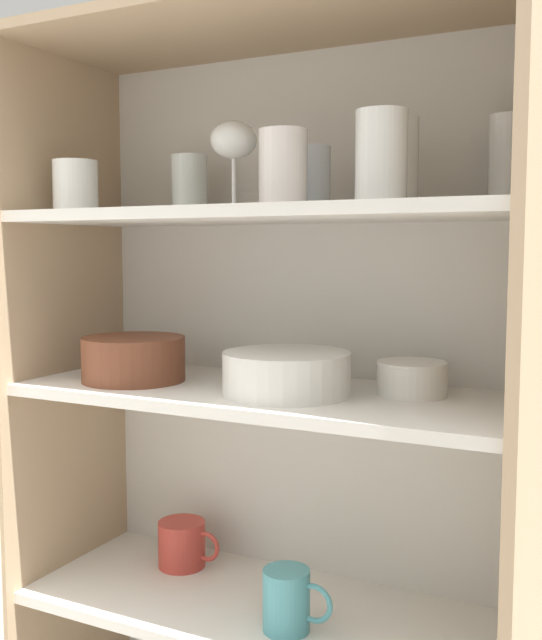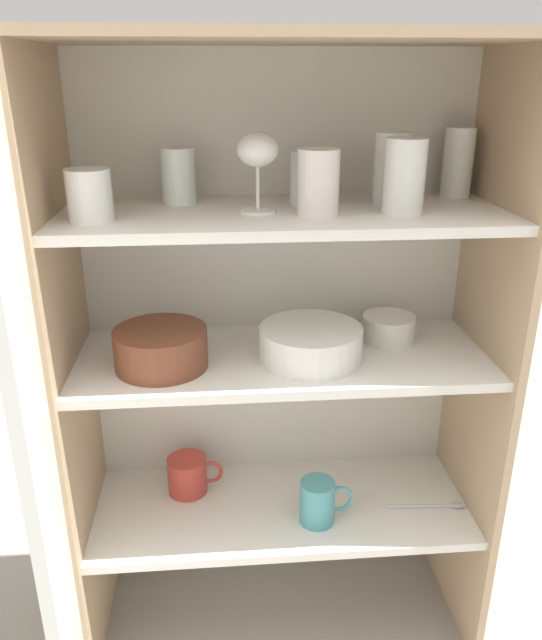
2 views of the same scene
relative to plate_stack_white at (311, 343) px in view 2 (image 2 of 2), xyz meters
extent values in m
cube|color=silver|center=(-0.06, 0.21, -0.09)|extent=(0.91, 0.02, 1.34)
cube|color=tan|center=(-0.50, 0.03, -0.09)|extent=(0.02, 0.37, 1.34)
cube|color=tan|center=(0.39, 0.03, -0.09)|extent=(0.02, 0.37, 1.34)
cube|color=tan|center=(-0.06, 0.03, 0.58)|extent=(0.91, 0.37, 0.02)
cube|color=silver|center=(-0.06, 0.03, -0.44)|extent=(0.87, 0.34, 0.02)
cube|color=silver|center=(-0.06, 0.03, -0.05)|extent=(0.87, 0.34, 0.02)
cube|color=silver|center=(-0.06, 0.03, 0.26)|extent=(0.87, 0.34, 0.02)
cube|color=silver|center=(-0.45, -0.38, -0.09)|extent=(0.12, 0.44, 1.34)
cylinder|color=white|center=(-0.26, 0.11, 0.33)|extent=(0.07, 0.07, 0.11)
cylinder|color=silver|center=(0.00, -0.02, 0.34)|extent=(0.08, 0.08, 0.12)
cylinder|color=white|center=(-0.41, -0.04, 0.32)|extent=(0.08, 0.08, 0.09)
cylinder|color=white|center=(0.16, 0.07, 0.35)|extent=(0.07, 0.07, 0.14)
cylinder|color=white|center=(0.33, 0.14, 0.35)|extent=(0.06, 0.06, 0.14)
cylinder|color=white|center=(0.17, -0.02, 0.34)|extent=(0.08, 0.08, 0.14)
cylinder|color=white|center=(0.00, 0.08, 0.33)|extent=(0.08, 0.08, 0.11)
cylinder|color=white|center=(-0.11, 0.01, 0.28)|extent=(0.07, 0.07, 0.01)
cylinder|color=white|center=(-0.11, 0.01, 0.32)|extent=(0.01, 0.01, 0.08)
ellipsoid|color=white|center=(-0.11, 0.01, 0.39)|extent=(0.08, 0.08, 0.06)
cylinder|color=silver|center=(0.00, 0.00, -0.03)|extent=(0.21, 0.21, 0.01)
cylinder|color=silver|center=(0.00, 0.00, -0.02)|extent=(0.21, 0.21, 0.01)
cylinder|color=silver|center=(0.00, 0.00, -0.01)|extent=(0.21, 0.21, 0.01)
cylinder|color=silver|center=(0.00, 0.00, 0.00)|extent=(0.21, 0.21, 0.01)
cylinder|color=silver|center=(0.00, 0.00, 0.00)|extent=(0.21, 0.21, 0.01)
cylinder|color=silver|center=(0.00, 0.00, 0.01)|extent=(0.21, 0.21, 0.01)
cylinder|color=silver|center=(0.00, 0.00, 0.02)|extent=(0.21, 0.21, 0.01)
cylinder|color=silver|center=(0.00, 0.00, 0.03)|extent=(0.21, 0.21, 0.01)
cylinder|color=brown|center=(-0.31, -0.01, 0.00)|extent=(0.19, 0.19, 0.08)
torus|color=brown|center=(-0.31, -0.01, 0.04)|extent=(0.19, 0.19, 0.01)
cylinder|color=silver|center=(0.19, 0.09, -0.01)|extent=(0.12, 0.12, 0.06)
torus|color=silver|center=(0.19, 0.09, 0.02)|extent=(0.12, 0.12, 0.01)
cylinder|color=#BC3D33|center=(-0.28, 0.10, -0.38)|extent=(0.09, 0.09, 0.09)
torus|color=#BC3D33|center=(-0.22, 0.10, -0.38)|extent=(0.06, 0.01, 0.06)
cylinder|color=teal|center=(0.02, -0.04, -0.38)|extent=(0.08, 0.08, 0.10)
torus|color=teal|center=(0.07, -0.04, -0.37)|extent=(0.07, 0.01, 0.07)
cylinder|color=silver|center=(0.27, -0.01, -0.42)|extent=(0.17, 0.02, 0.01)
ellipsoid|color=silver|center=(0.35, -0.02, -0.42)|extent=(0.04, 0.02, 0.01)
camera|label=1|loc=(0.53, -1.11, 0.21)|focal=42.00mm
camera|label=2|loc=(-0.18, -1.18, 0.53)|focal=35.00mm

